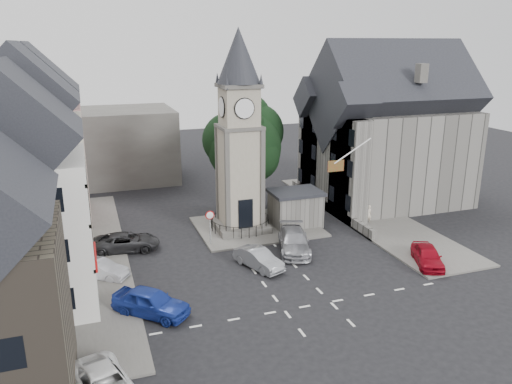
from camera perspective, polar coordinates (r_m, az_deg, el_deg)
name	(u,v)px	position (r m, az deg, el deg)	size (l,w,h in m)	color
ground	(274,268)	(35.12, 2.12, -8.72)	(120.00, 120.00, 0.00)	black
pavement_west	(84,258)	(38.58, -19.04, -7.16)	(6.00, 30.00, 0.14)	#595651
pavement_east	(365,214)	(46.80, 12.36, -2.42)	(6.00, 26.00, 0.14)	#595651
central_island	(257,227)	(42.48, 0.12, -3.98)	(10.00, 8.00, 0.16)	#595651
road_markings	(308,306)	(30.63, 5.93, -12.84)	(20.00, 8.00, 0.01)	silver
clock_tower	(239,134)	(39.89, -1.92, 6.64)	(4.86, 4.86, 16.25)	#4C4944
stone_shelter	(295,208)	(42.69, 4.53, -1.83)	(4.30, 3.30, 3.08)	#5A5752
town_tree	(244,136)	(45.39, -1.37, 6.40)	(7.20, 7.20, 10.80)	black
warning_sign_post	(210,221)	(38.25, -5.28, -3.32)	(0.70, 0.19, 2.85)	black
terrace_pink	(38,147)	(46.49, -23.66, 4.76)	(8.10, 7.60, 12.80)	tan
terrace_cream	(30,168)	(38.68, -24.42, 2.51)	(8.10, 7.60, 12.80)	beige
terrace_tudor	(19,207)	(31.09, -25.46, -1.56)	(8.10, 7.60, 12.00)	silver
backdrop_west	(83,147)	(58.60, -19.21, 4.85)	(20.00, 10.00, 8.00)	#4C4944
east_building	(386,139)	(49.60, 14.58, 5.91)	(14.40, 11.40, 12.60)	#5A5752
east_boundary_wall	(328,206)	(47.00, 8.21, -1.62)	(0.40, 16.00, 0.90)	#5A5752
flagpole	(353,151)	(39.67, 10.99, 4.64)	(3.68, 0.10, 2.74)	white
car_west_blue	(151,302)	(29.88, -11.92, -12.22)	(1.86, 4.63, 1.58)	#1B3398
car_west_silver	(100,269)	(35.07, -17.40, -8.43)	(1.33, 3.81, 1.26)	#ADAEB5
car_west_grey	(126,242)	(38.94, -14.64, -5.55)	(2.29, 4.98, 1.38)	#272729
car_island_silver	(259,259)	(34.94, 0.29, -7.63)	(1.42, 4.09, 1.35)	#95989D
car_island_east	(294,241)	(37.72, 4.37, -5.63)	(2.17, 5.35, 1.55)	#999AA0
car_east_red	(427,256)	(37.31, 19.01, -6.91)	(1.67, 4.15, 1.41)	maroon
pedestrian	(368,214)	(44.27, 12.70, -2.48)	(0.62, 0.40, 1.69)	beige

